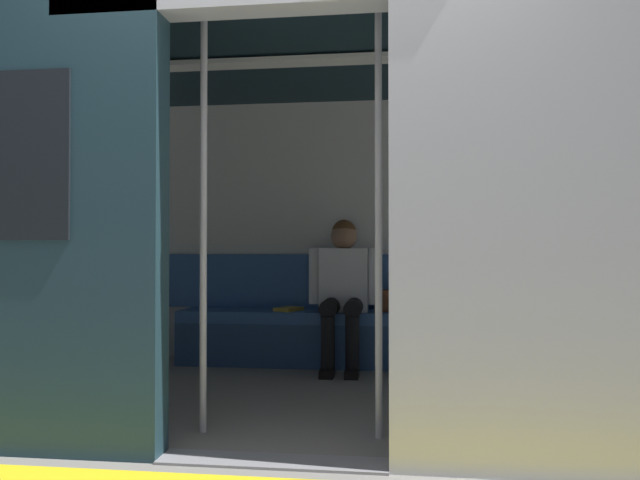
# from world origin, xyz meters

# --- Properties ---
(ground_plane) EXTENTS (60.00, 60.00, 0.00)m
(ground_plane) POSITION_xyz_m (0.00, 0.00, 0.00)
(ground_plane) COLOR gray
(train_car) EXTENTS (6.40, 2.77, 2.29)m
(train_car) POSITION_xyz_m (0.07, -1.22, 1.52)
(train_car) COLOR silver
(train_car) RESTS_ON ground_plane
(bench_seat) EXTENTS (2.46, 0.44, 0.43)m
(bench_seat) POSITION_xyz_m (0.00, -2.26, 0.33)
(bench_seat) COLOR #38609E
(bench_seat) RESTS_ON ground_plane
(person_seated) EXTENTS (0.55, 0.68, 1.16)m
(person_seated) POSITION_xyz_m (-0.10, -2.21, 0.66)
(person_seated) COLOR silver
(person_seated) RESTS_ON ground_plane
(handbag) EXTENTS (0.26, 0.15, 0.17)m
(handbag) POSITION_xyz_m (-0.48, -2.32, 0.52)
(handbag) COLOR brown
(handbag) RESTS_ON bench_seat
(book) EXTENTS (0.23, 0.26, 0.03)m
(book) POSITION_xyz_m (0.35, -2.28, 0.45)
(book) COLOR gold
(book) RESTS_ON bench_seat
(grab_pole_door) EXTENTS (0.04, 0.04, 2.15)m
(grab_pole_door) POSITION_xyz_m (0.44, -0.39, 1.07)
(grab_pole_door) COLOR silver
(grab_pole_door) RESTS_ON ground_plane
(grab_pole_far) EXTENTS (0.04, 0.04, 2.15)m
(grab_pole_far) POSITION_xyz_m (-0.44, -0.41, 1.07)
(grab_pole_far) COLOR silver
(grab_pole_far) RESTS_ON ground_plane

